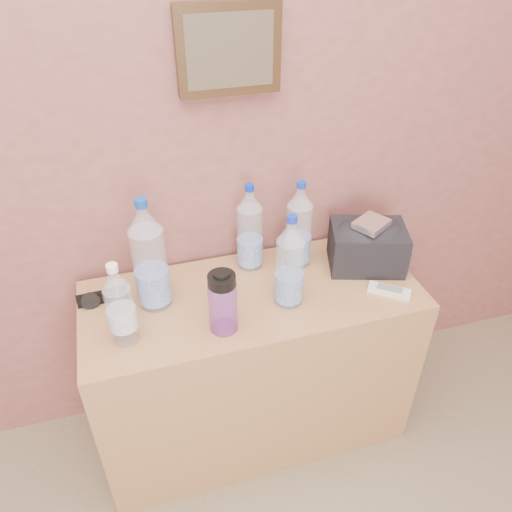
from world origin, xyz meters
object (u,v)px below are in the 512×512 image
at_px(dresser, 253,366).
at_px(ac_remote, 389,291).
at_px(pet_small, 121,308).
at_px(pet_large_b, 250,231).
at_px(pet_large_c, 299,229).
at_px(nalgene_bottle, 223,302).
at_px(sunglasses, 102,297).
at_px(pet_large_d, 290,266).
at_px(toiletry_bag, 367,245).
at_px(pet_large_a, 150,260).
at_px(foil_packet, 372,224).

relative_size(dresser, ac_remote, 8.12).
xyz_separation_m(pet_small, ac_remote, (0.84, -0.03, -0.11)).
bearing_deg(ac_remote, pet_large_b, -177.73).
relative_size(pet_large_c, nalgene_bottle, 1.53).
height_order(sunglasses, ac_remote, sunglasses).
bearing_deg(pet_large_d, pet_large_c, 62.06).
relative_size(dresser, pet_large_b, 3.50).
xyz_separation_m(pet_large_c, nalgene_bottle, (-0.33, -0.25, -0.04)).
distance_m(pet_large_b, pet_small, 0.51).
distance_m(dresser, toiletry_bag, 0.61).
relative_size(dresser, sunglasses, 7.08).
distance_m(dresser, pet_large_a, 0.60).
height_order(pet_large_a, pet_large_c, pet_large_a).
distance_m(pet_large_a, pet_large_b, 0.36).
bearing_deg(ac_remote, pet_large_d, -152.32).
bearing_deg(dresser, pet_large_d, -33.38).
bearing_deg(pet_small, pet_large_d, 2.68).
distance_m(pet_large_d, toiletry_bag, 0.35).
xyz_separation_m(sunglasses, ac_remote, (0.90, -0.22, -0.01)).
distance_m(pet_large_d, nalgene_bottle, 0.24).
height_order(dresser, sunglasses, sunglasses).
relative_size(pet_large_c, toiletry_bag, 1.28).
relative_size(pet_small, ac_remote, 1.99).
distance_m(dresser, pet_small, 0.63).
bearing_deg(pet_large_c, foil_packet, -24.55).
bearing_deg(toiletry_bag, foil_packet, -95.73).
height_order(pet_large_a, pet_small, pet_large_a).
bearing_deg(pet_large_d, pet_large_b, 105.97).
xyz_separation_m(pet_large_a, pet_large_c, (0.51, 0.07, -0.03)).
bearing_deg(toiletry_bag, ac_remote, -70.17).
relative_size(pet_small, sunglasses, 1.73).
relative_size(pet_large_d, sunglasses, 2.04).
bearing_deg(pet_small, toiletry_bag, 8.92).
distance_m(pet_large_b, ac_remote, 0.50).
bearing_deg(pet_large_a, toiletry_bag, -0.51).
bearing_deg(pet_large_c, pet_large_b, 168.55).
bearing_deg(toiletry_bag, dresser, -156.86).
bearing_deg(sunglasses, pet_large_b, 3.48).
relative_size(pet_large_d, nalgene_bottle, 1.53).
height_order(dresser, foil_packet, foil_packet).
bearing_deg(foil_packet, toiletry_bag, 66.72).
bearing_deg(pet_large_a, nalgene_bottle, -43.87).
bearing_deg(foil_packet, dresser, -176.70).
relative_size(pet_large_c, pet_small, 1.18).
bearing_deg(pet_small, nalgene_bottle, -7.38).
bearing_deg(pet_large_b, sunglasses, -173.59).
xyz_separation_m(pet_large_b, toiletry_bag, (0.39, -0.11, -0.05)).
relative_size(pet_small, nalgene_bottle, 1.30).
xyz_separation_m(pet_large_d, pet_small, (-0.51, -0.02, -0.02)).
bearing_deg(nalgene_bottle, ac_remote, 0.27).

